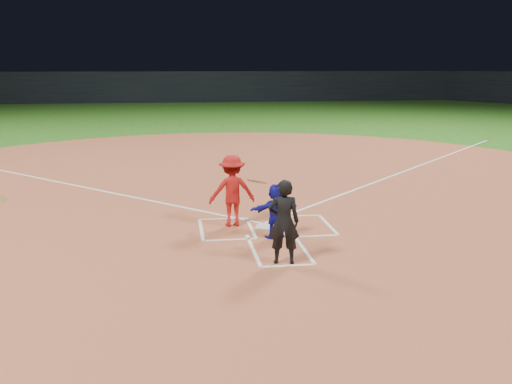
{
  "coord_description": "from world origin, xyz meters",
  "views": [
    {
      "loc": [
        -2.17,
        -13.39,
        3.95
      ],
      "look_at": [
        -0.3,
        -0.4,
        1.0
      ],
      "focal_mm": 40.0,
      "sensor_mm": 36.0,
      "label": 1
    }
  ],
  "objects": [
    {
      "name": "home_plate_dirt",
      "position": [
        0.0,
        6.0,
        0.01
      ],
      "size": [
        28.0,
        28.0,
        0.01
      ],
      "primitive_type": "cylinder",
      "color": "#994D32",
      "rests_on": "ground"
    },
    {
      "name": "ground",
      "position": [
        0.0,
        0.0,
        0.0
      ],
      "size": [
        120.0,
        120.0,
        0.0
      ],
      "primitive_type": "plane",
      "color": "#235916",
      "rests_on": "ground"
    },
    {
      "name": "stadium_wall_far",
      "position": [
        0.0,
        48.0,
        1.6
      ],
      "size": [
        80.0,
        1.2,
        3.2
      ],
      "primitive_type": "cube",
      "color": "black",
      "rests_on": "ground"
    },
    {
      "name": "umpire",
      "position": [
        -0.06,
        -2.62,
        0.88
      ],
      "size": [
        0.69,
        0.51,
        1.73
      ],
      "primitive_type": "imported",
      "rotation": [
        0.0,
        0.0,
        2.99
      ],
      "color": "black",
      "rests_on": "home_plate_dirt"
    },
    {
      "name": "home_plate",
      "position": [
        0.0,
        0.0,
        0.02
      ],
      "size": [
        0.6,
        0.6,
        0.02
      ],
      "primitive_type": "cylinder",
      "rotation": [
        0.0,
        0.0,
        3.14
      ],
      "color": "silver",
      "rests_on": "home_plate_dirt"
    },
    {
      "name": "chalk_markings",
      "position": [
        0.0,
        5.29,
        0.01
      ],
      "size": [
        28.35,
        17.32,
        0.01
      ],
      "color": "white",
      "rests_on": "home_plate_dirt"
    },
    {
      "name": "catcher",
      "position": [
        0.09,
        -0.87,
        0.65
      ],
      "size": [
        1.24,
        0.67,
        1.27
      ],
      "primitive_type": "imported",
      "rotation": [
        0.0,
        0.0,
        3.4
      ],
      "color": "#1314A0",
      "rests_on": "home_plate_dirt"
    },
    {
      "name": "batter_at_plate",
      "position": [
        -0.8,
        0.27,
        0.9
      ],
      "size": [
        1.49,
        0.85,
        1.77
      ],
      "color": "#A51412",
      "rests_on": "home_plate_dirt"
    }
  ]
}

